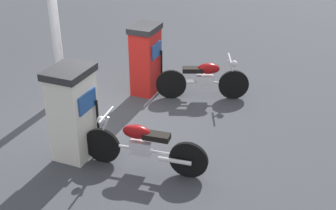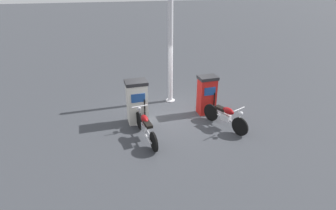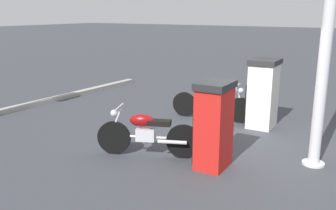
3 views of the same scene
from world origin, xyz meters
name	(u,v)px [view 2 (image 2 of 3)]	position (x,y,z in m)	size (l,w,h in m)	color
ground_plane	(172,116)	(0.00, 0.00, 0.00)	(120.00, 120.00, 0.00)	#383A3F
fuel_pump_near	(137,102)	(0.11, -1.39, 0.84)	(0.68, 0.80, 1.65)	silver
fuel_pump_far	(207,95)	(0.11, 1.39, 0.79)	(0.59, 0.73, 1.56)	red
motorcycle_near_pump	(146,126)	(1.37, -1.33, 0.47)	(2.16, 0.56, 0.96)	black
motorcycle_far_pump	(226,116)	(1.41, 1.60, 0.48)	(1.90, 0.91, 0.97)	black
canopy_support_pole	(170,56)	(-1.43, 0.33, 2.06)	(0.40, 0.40, 4.27)	silver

